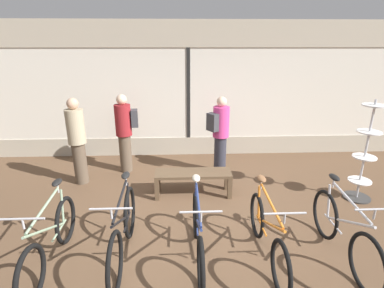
{
  "coord_description": "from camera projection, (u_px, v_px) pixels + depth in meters",
  "views": [
    {
      "loc": [
        -0.22,
        -3.78,
        2.74
      ],
      "look_at": [
        0.0,
        1.4,
        0.95
      ],
      "focal_mm": 28.0,
      "sensor_mm": 36.0,
      "label": 1
    }
  ],
  "objects": [
    {
      "name": "display_bench",
      "position": [
        193.0,
        176.0,
        5.53
      ],
      "size": [
        1.4,
        0.44,
        0.46
      ],
      "color": "brown",
      "rests_on": "ground_plane"
    },
    {
      "name": "shop_back_wall",
      "position": [
        188.0,
        90.0,
        7.14
      ],
      "size": [
        12.0,
        0.08,
        3.2
      ],
      "color": "#B2A893",
      "rests_on": "ground_plane"
    },
    {
      "name": "bicycle_left",
      "position": [
        123.0,
        232.0,
        3.86
      ],
      "size": [
        0.46,
        1.82,
        1.06
      ],
      "color": "black",
      "rests_on": "ground_plane"
    },
    {
      "name": "customer_by_window",
      "position": [
        125.0,
        131.0,
        6.38
      ],
      "size": [
        0.52,
        0.38,
        1.7
      ],
      "color": "brown",
      "rests_on": "ground_plane"
    },
    {
      "name": "customer_mid_floor",
      "position": [
        77.0,
        140.0,
        5.83
      ],
      "size": [
        0.39,
        0.39,
        1.74
      ],
      "color": "brown",
      "rests_on": "ground_plane"
    },
    {
      "name": "bicycle_right",
      "position": [
        267.0,
        235.0,
        3.87
      ],
      "size": [
        0.46,
        1.73,
        1.01
      ],
      "color": "black",
      "rests_on": "ground_plane"
    },
    {
      "name": "bicycle_far_left",
      "position": [
        51.0,
        241.0,
        3.74
      ],
      "size": [
        0.46,
        1.73,
        1.02
      ],
      "color": "black",
      "rests_on": "ground_plane"
    },
    {
      "name": "customer_near_rack",
      "position": [
        220.0,
        133.0,
        6.32
      ],
      "size": [
        0.56,
        0.52,
        1.67
      ],
      "color": "#2D2D38",
      "rests_on": "ground_plane"
    },
    {
      "name": "ground_plane",
      "position": [
        196.0,
        234.0,
        4.47
      ],
      "size": [
        24.0,
        24.0,
        0.0
      ],
      "primitive_type": "plane",
      "color": "brown"
    },
    {
      "name": "accessory_rack",
      "position": [
        364.0,
        160.0,
        5.27
      ],
      "size": [
        0.48,
        0.48,
        1.83
      ],
      "color": "#333333",
      "rests_on": "ground_plane"
    },
    {
      "name": "bicycle_center",
      "position": [
        198.0,
        234.0,
        3.87
      ],
      "size": [
        0.46,
        1.73,
        1.02
      ],
      "color": "black",
      "rests_on": "ground_plane"
    },
    {
      "name": "bicycle_far_right",
      "position": [
        343.0,
        233.0,
        3.86
      ],
      "size": [
        0.46,
        1.74,
        1.04
      ],
      "color": "black",
      "rests_on": "ground_plane"
    }
  ]
}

